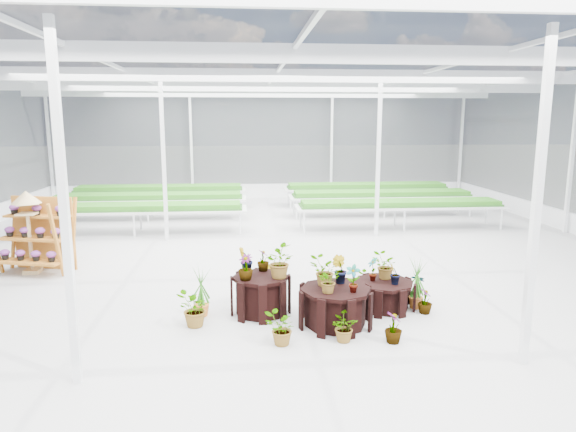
{
  "coord_description": "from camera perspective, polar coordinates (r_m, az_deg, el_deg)",
  "views": [
    {
      "loc": [
        -0.83,
        -10.33,
        3.31
      ],
      "look_at": [
        0.11,
        0.45,
        1.3
      ],
      "focal_mm": 32.0,
      "sensor_mm": 36.0,
      "label": 1
    }
  ],
  "objects": [
    {
      "name": "plinth_mid",
      "position": [
        8.56,
        5.27,
        -9.99
      ],
      "size": [
        1.45,
        1.45,
        0.63
      ],
      "primitive_type": "cylinder",
      "rotation": [
        0.0,
        0.0,
        0.25
      ],
      "color": "black",
      "rests_on": "ground"
    },
    {
      "name": "plinth_tall",
      "position": [
        9.0,
        -3.05,
        -8.76
      ],
      "size": [
        1.04,
        1.04,
        0.68
      ],
      "primitive_type": "cylinder",
      "rotation": [
        0.0,
        0.0,
        0.04
      ],
      "color": "black",
      "rests_on": "ground"
    },
    {
      "name": "nursery_benches",
      "position": [
        17.78,
        -2.26,
        1.17
      ],
      "size": [
        16.0,
        7.0,
        0.84
      ],
      "primitive_type": null,
      "color": "silver",
      "rests_on": "ground"
    },
    {
      "name": "ground_plane",
      "position": [
        10.88,
        -0.38,
        -7.19
      ],
      "size": [
        24.0,
        24.0,
        0.0
      ],
      "primitive_type": "plane",
      "color": "gray",
      "rests_on": "ground"
    },
    {
      "name": "bird_table",
      "position": [
        12.52,
        -26.81,
        -1.63
      ],
      "size": [
        0.54,
        0.54,
        1.84
      ],
      "primitive_type": null,
      "rotation": [
        0.0,
        0.0,
        -0.28
      ],
      "color": "tan",
      "rests_on": "ground"
    },
    {
      "name": "nursery_plants",
      "position": [
        8.79,
        2.38,
        -7.88
      ],
      "size": [
        4.53,
        2.63,
        1.25
      ],
      "color": "#286B19",
      "rests_on": "ground"
    },
    {
      "name": "plinth_low",
      "position": [
        9.45,
        10.54,
        -8.58
      ],
      "size": [
        1.45,
        1.45,
        0.49
      ],
      "primitive_type": "cylinder",
      "rotation": [
        0.0,
        0.0,
        -0.42
      ],
      "color": "black",
      "rests_on": "ground"
    },
    {
      "name": "shelf_rack",
      "position": [
        12.51,
        -26.37,
        -2.02
      ],
      "size": [
        1.72,
        1.19,
        1.66
      ],
      "primitive_type": null,
      "rotation": [
        0.0,
        0.0,
        -0.25
      ],
      "color": "#A2601D",
      "rests_on": "ground"
    },
    {
      "name": "steel_frame",
      "position": [
        10.41,
        -0.4,
        4.69
      ],
      "size": [
        18.0,
        24.0,
        4.5
      ],
      "primitive_type": null,
      "color": "silver",
      "rests_on": "ground"
    },
    {
      "name": "greenhouse_shell",
      "position": [
        10.41,
        -0.4,
        4.69
      ],
      "size": [
        18.0,
        24.0,
        4.5
      ],
      "primitive_type": null,
      "color": "white",
      "rests_on": "ground"
    }
  ]
}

